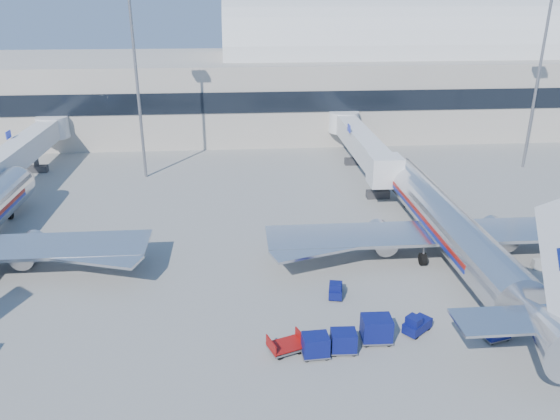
{
  "coord_description": "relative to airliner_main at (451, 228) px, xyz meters",
  "views": [
    {
      "loc": [
        -8.32,
        -37.4,
        22.04
      ],
      "look_at": [
        -4.78,
        6.0,
        4.52
      ],
      "focal_mm": 35.0,
      "sensor_mm": 36.0,
      "label": 1
    }
  ],
  "objects": [
    {
      "name": "ground",
      "position": [
        -10.0,
        -4.51,
        -2.93
      ],
      "size": [
        260.0,
        260.0,
        0.0
      ],
      "primitive_type": "plane",
      "color": "gray",
      "rests_on": "ground"
    },
    {
      "name": "terminal",
      "position": [
        -23.6,
        51.46,
        4.6
      ],
      "size": [
        170.0,
        28.15,
        21.0
      ],
      "color": "#B2AA9E",
      "rests_on": "ground"
    },
    {
      "name": "airliner_main",
      "position": [
        0.0,
        0.0,
        0.0
      ],
      "size": [
        32.0,
        37.26,
        12.07
      ],
      "color": "silver",
      "rests_on": "ground"
    },
    {
      "name": "jetbridge_near",
      "position": [
        -2.4,
        26.3,
        1.0
      ],
      "size": [
        4.4,
        27.5,
        6.25
      ],
      "color": "silver",
      "rests_on": "ground"
    },
    {
      "name": "jetbridge_mid",
      "position": [
        -44.4,
        26.3,
        1.0
      ],
      "size": [
        4.4,
        27.5,
        6.25
      ],
      "color": "silver",
      "rests_on": "ground"
    },
    {
      "name": "mast_west",
      "position": [
        -30.0,
        25.49,
        11.87
      ],
      "size": [
        2.0,
        1.2,
        22.6
      ],
      "color": "slate",
      "rests_on": "ground"
    },
    {
      "name": "mast_east",
      "position": [
        20.0,
        25.49,
        11.87
      ],
      "size": [
        2.0,
        1.2,
        22.6
      ],
      "color": "slate",
      "rests_on": "ground"
    },
    {
      "name": "barrier_near",
      "position": [
        8.0,
        -2.51,
        -2.48
      ],
      "size": [
        3.0,
        0.55,
        0.9
      ],
      "primitive_type": "cube",
      "color": "#9E9E96",
      "rests_on": "ground"
    },
    {
      "name": "tug_lead",
      "position": [
        -6.31,
        -10.79,
        -2.28
      ],
      "size": [
        2.37,
        2.21,
        1.42
      ],
      "rotation": [
        0.0,
        0.0,
        0.68
      ],
      "color": "#0A1051",
      "rests_on": "ground"
    },
    {
      "name": "tug_right",
      "position": [
        4.21,
        -10.13,
        -2.3
      ],
      "size": [
        2.07,
        2.31,
        1.36
      ],
      "rotation": [
        0.0,
        0.0,
        -0.94
      ],
      "color": "#0A1051",
      "rests_on": "ground"
    },
    {
      "name": "tug_left",
      "position": [
        -11.05,
        -5.59,
        -2.32
      ],
      "size": [
        1.4,
        2.19,
        1.32
      ],
      "rotation": [
        0.0,
        0.0,
        1.37
      ],
      "color": "#0A1051",
      "rests_on": "ground"
    },
    {
      "name": "cart_train_a",
      "position": [
        -9.34,
        -11.58,
        -1.94
      ],
      "size": [
        2.13,
        1.65,
        1.84
      ],
      "rotation": [
        0.0,
        0.0,
        -0.03
      ],
      "color": "#0A1051",
      "rests_on": "ground"
    },
    {
      "name": "cart_train_b",
      "position": [
        -11.76,
        -12.53,
        -2.11
      ],
      "size": [
        1.78,
        1.39,
        1.52
      ],
      "rotation": [
        0.0,
        0.0,
        -0.04
      ],
      "color": "#0A1051",
      "rests_on": "ground"
    },
    {
      "name": "cart_train_c",
      "position": [
        -13.65,
        -12.85,
        -2.1
      ],
      "size": [
        1.84,
        1.45,
        1.56
      ],
      "rotation": [
        0.0,
        0.0,
        0.06
      ],
      "color": "#0A1051",
      "rests_on": "ground"
    },
    {
      "name": "cart_solo_near",
      "position": [
        -1.18,
        -11.93,
        -2.1
      ],
      "size": [
        2.04,
        1.74,
        1.55
      ],
      "rotation": [
        0.0,
        0.0,
        0.26
      ],
      "color": "#0A1051",
      "rests_on": "ground"
    },
    {
      "name": "cart_open_red",
      "position": [
        -15.48,
        -12.25,
        -2.5
      ],
      "size": [
        2.63,
        2.24,
        0.6
      ],
      "rotation": [
        0.0,
        0.0,
        0.35
      ],
      "color": "slate",
      "rests_on": "ground"
    }
  ]
}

